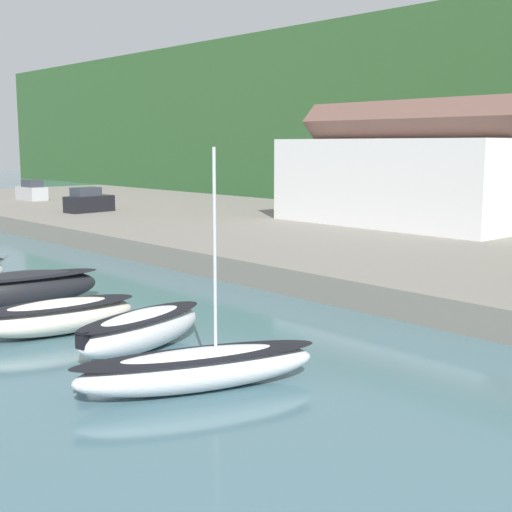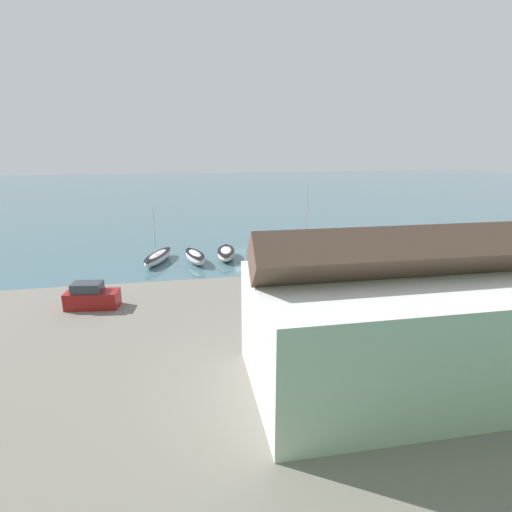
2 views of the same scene
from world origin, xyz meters
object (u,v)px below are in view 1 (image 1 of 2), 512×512
(parked_car_0, at_px, (89,201))
(parked_car_3, at_px, (32,191))
(moored_boat_1, at_px, (18,289))
(moored_boat_4, at_px, (198,368))
(moored_boat_2, at_px, (58,316))
(moored_boat_3, at_px, (141,329))

(parked_car_0, relative_size, parked_car_3, 1.04)
(moored_boat_1, height_order, parked_car_3, parked_car_3)
(moored_boat_1, distance_m, parked_car_3, 46.98)
(moored_boat_4, height_order, parked_car_0, moored_boat_4)
(moored_boat_4, distance_m, parked_car_0, 43.99)
(moored_boat_2, relative_size, parked_car_3, 1.50)
(moored_boat_4, bearing_deg, moored_boat_2, -159.47)
(moored_boat_2, distance_m, parked_car_0, 36.46)
(moored_boat_1, height_order, moored_boat_2, moored_boat_1)
(moored_boat_1, bearing_deg, moored_boat_4, 6.84)
(moored_boat_3, distance_m, parked_car_3, 55.11)
(moored_boat_4, distance_m, parked_car_3, 59.73)
(moored_boat_2, height_order, parked_car_0, parked_car_0)
(moored_boat_1, height_order, moored_boat_3, moored_boat_1)
(moored_boat_1, relative_size, moored_boat_2, 1.17)
(moored_boat_2, bearing_deg, moored_boat_1, 179.94)
(parked_car_3, bearing_deg, parked_car_0, -97.28)
(moored_boat_1, distance_m, moored_boat_4, 13.62)
(moored_boat_3, height_order, parked_car_3, parked_car_3)
(moored_boat_2, height_order, parked_car_3, parked_car_3)
(moored_boat_1, distance_m, moored_boat_3, 9.06)
(moored_boat_1, distance_m, parked_car_0, 31.88)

